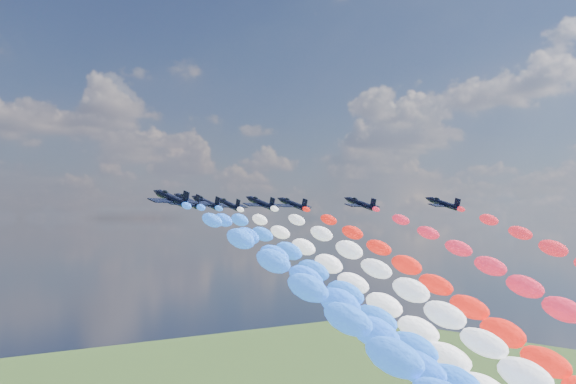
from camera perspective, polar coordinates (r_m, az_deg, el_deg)
jet_0 at (r=115.44m, az=-8.82°, el=-0.49°), size 8.51×11.23×4.93m
jet_1 at (r=131.51m, az=-7.64°, el=-0.68°), size 8.44×11.18×4.93m
trail_1 at (r=94.74m, az=8.24°, el=-13.63°), size 5.63×95.43×47.59m
jet_2 at (r=144.34m, az=-6.22°, el=-0.81°), size 8.08×10.92×4.93m
trail_2 at (r=107.78m, az=8.21°, el=-12.20°), size 5.63×95.43×47.59m
jet_3 at (r=148.09m, az=-2.07°, el=-0.85°), size 7.97×10.85×4.93m
trail_3 at (r=114.01m, az=13.12°, el=-11.61°), size 5.63×95.43×47.59m
jet_4 at (r=161.33m, az=-4.53°, el=-0.94°), size 8.28×11.06×4.93m
trail_4 at (r=125.12m, az=8.39°, el=-10.78°), size 5.63×95.43×47.59m
jet_5 at (r=157.65m, az=0.38°, el=-0.92°), size 8.10×10.94×4.93m
trail_5 at (r=124.79m, az=15.00°, el=-10.75°), size 5.63×95.43×47.59m
jet_6 at (r=155.38m, az=5.55°, el=-0.89°), size 8.15×10.97×4.93m
jet_7 at (r=157.35m, az=11.74°, el=-0.88°), size 8.43×11.17×4.93m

